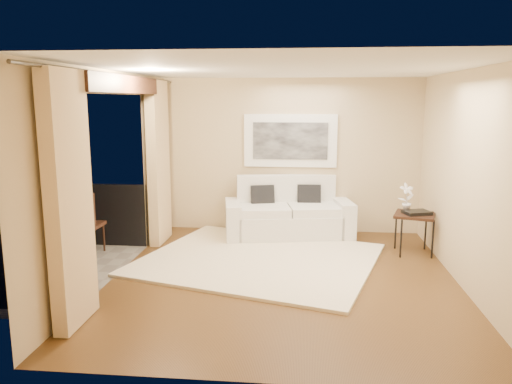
# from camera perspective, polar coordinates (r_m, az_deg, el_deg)

# --- Properties ---
(floor) EXTENTS (5.00, 5.00, 0.00)m
(floor) POSITION_cam_1_polar(r_m,az_deg,el_deg) (6.71, 3.15, -9.82)
(floor) COLOR #573819
(floor) RESTS_ON ground
(room_shell) EXTENTS (5.00, 6.40, 5.00)m
(room_shell) POSITION_cam_1_polar(r_m,az_deg,el_deg) (6.73, -15.47, 11.77)
(room_shell) COLOR white
(room_shell) RESTS_ON ground
(balcony) EXTENTS (1.81, 2.60, 1.17)m
(balcony) POSITION_cam_1_polar(r_m,az_deg,el_deg) (7.54, -23.01, -6.93)
(balcony) COLOR #605B56
(balcony) RESTS_ON ground
(curtains) EXTENTS (0.16, 4.80, 2.64)m
(curtains) POSITION_cam_1_polar(r_m,az_deg,el_deg) (6.79, -14.82, 1.76)
(curtains) COLOR #D8B785
(curtains) RESTS_ON ground
(artwork) EXTENTS (1.62, 0.07, 0.92)m
(artwork) POSITION_cam_1_polar(r_m,az_deg,el_deg) (8.78, 3.94, 5.86)
(artwork) COLOR white
(artwork) RESTS_ON room_shell
(rug) EXTENTS (3.89, 3.60, 0.04)m
(rug) POSITION_cam_1_polar(r_m,az_deg,el_deg) (7.39, 0.34, -7.69)
(rug) COLOR #FBEBCA
(rug) RESTS_ON floor
(sofa) EXTENTS (2.26, 1.28, 1.03)m
(sofa) POSITION_cam_1_polar(r_m,az_deg,el_deg) (8.61, 3.66, -2.70)
(sofa) COLOR white
(sofa) RESTS_ON floor
(side_table) EXTENTS (0.71, 0.71, 0.63)m
(side_table) POSITION_cam_1_polar(r_m,az_deg,el_deg) (7.96, 17.68, -2.78)
(side_table) COLOR black
(side_table) RESTS_ON floor
(tray) EXTENTS (0.45, 0.39, 0.05)m
(tray) POSITION_cam_1_polar(r_m,az_deg,el_deg) (7.92, 17.90, -2.24)
(tray) COLOR black
(tray) RESTS_ON side_table
(orchid) EXTENTS (0.27, 0.23, 0.44)m
(orchid) POSITION_cam_1_polar(r_m,az_deg,el_deg) (8.03, 16.83, -0.59)
(orchid) COLOR white
(orchid) RESTS_ON side_table
(bistro_table) EXTENTS (0.88, 0.88, 0.82)m
(bistro_table) POSITION_cam_1_polar(r_m,az_deg,el_deg) (6.98, -26.54, -3.82)
(bistro_table) COLOR black
(bistro_table) RESTS_ON balcony
(balcony_chair_far) EXTENTS (0.43, 0.43, 0.99)m
(balcony_chair_far) POSITION_cam_1_polar(r_m,az_deg,el_deg) (7.88, -19.06, -2.94)
(balcony_chair_far) COLOR black
(balcony_chair_far) RESTS_ON balcony
(balcony_chair_near) EXTENTS (0.41, 0.42, 0.92)m
(balcony_chair_near) POSITION_cam_1_polar(r_m,az_deg,el_deg) (7.08, -21.05, -4.92)
(balcony_chair_near) COLOR black
(balcony_chair_near) RESTS_ON balcony
(ice_bucket) EXTENTS (0.18, 0.18, 0.20)m
(ice_bucket) POSITION_cam_1_polar(r_m,az_deg,el_deg) (7.06, -27.21, -2.20)
(ice_bucket) COLOR silver
(ice_bucket) RESTS_ON bistro_table
(candle) EXTENTS (0.06, 0.06, 0.07)m
(candle) POSITION_cam_1_polar(r_m,az_deg,el_deg) (7.00, -25.83, -2.73)
(candle) COLOR red
(candle) RESTS_ON bistro_table
(vase) EXTENTS (0.04, 0.04, 0.18)m
(vase) POSITION_cam_1_polar(r_m,az_deg,el_deg) (6.79, -27.23, -2.77)
(vase) COLOR silver
(vase) RESTS_ON bistro_table
(glass_a) EXTENTS (0.06, 0.06, 0.12)m
(glass_a) POSITION_cam_1_polar(r_m,az_deg,el_deg) (6.78, -26.33, -2.96)
(glass_a) COLOR silver
(glass_a) RESTS_ON bistro_table
(glass_b) EXTENTS (0.06, 0.06, 0.12)m
(glass_b) POSITION_cam_1_polar(r_m,az_deg,el_deg) (6.87, -25.78, -2.75)
(glass_b) COLOR silver
(glass_b) RESTS_ON bistro_table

